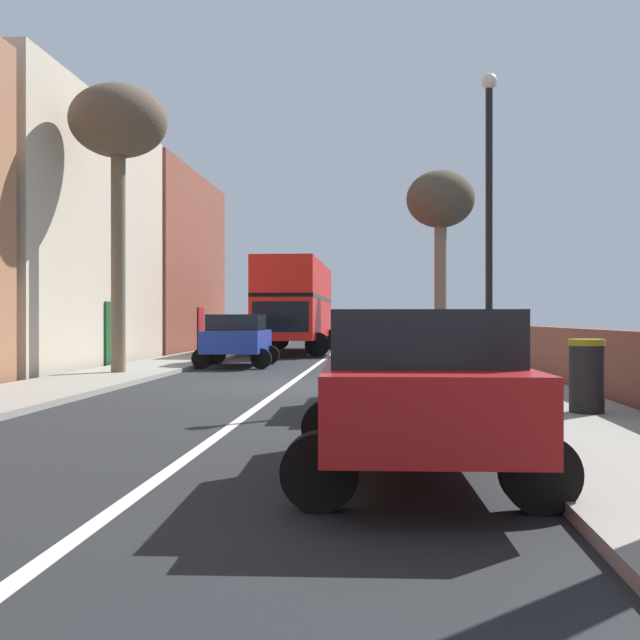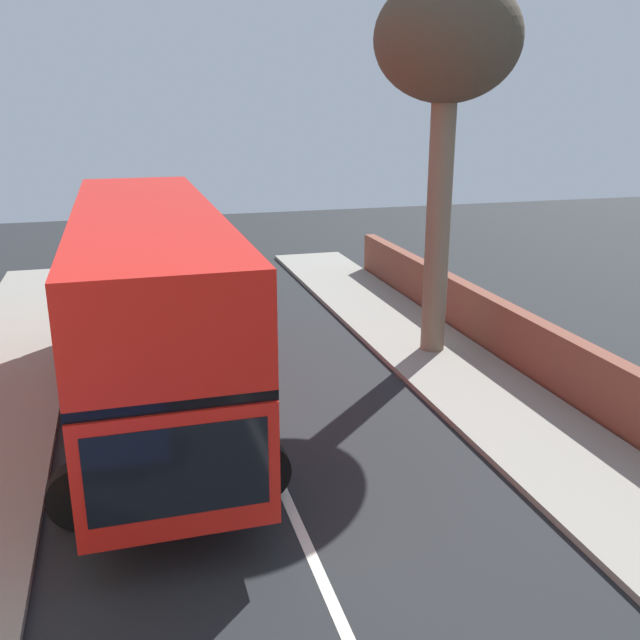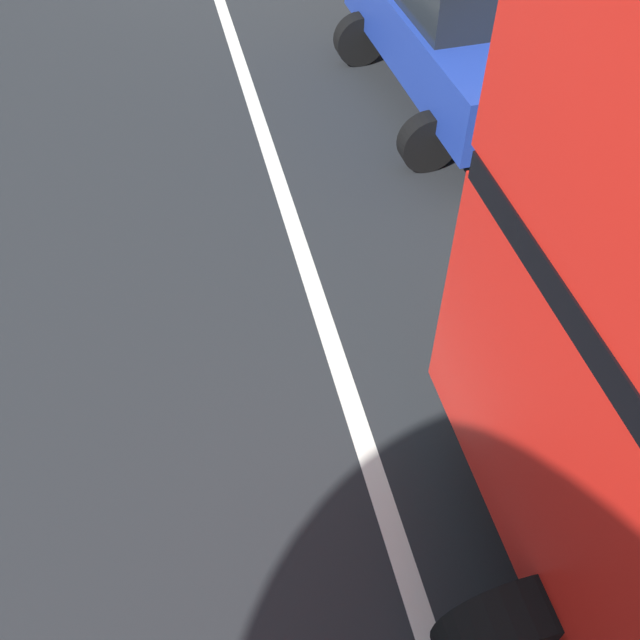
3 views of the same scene
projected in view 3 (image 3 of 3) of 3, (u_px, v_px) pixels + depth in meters
The scene contains 1 object.
parked_car_blue_left_3 at pixel (469, 21), 7.95m from camera, with size 2.58×3.98×1.69m.
Camera 3 is at (0.99, 13.92, 4.55)m, focal length 38.98 mm.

